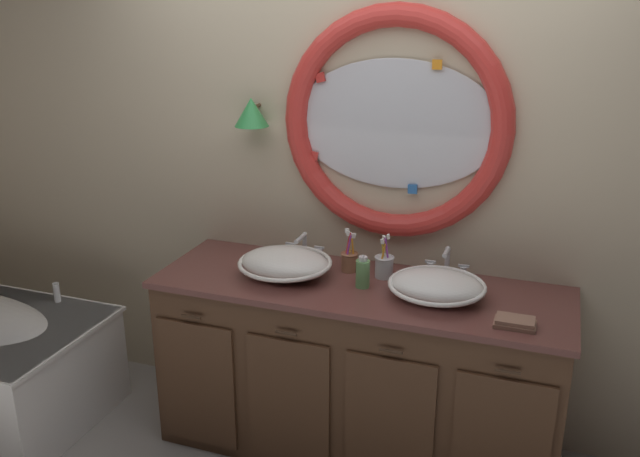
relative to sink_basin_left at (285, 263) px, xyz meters
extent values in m
cube|color=beige|center=(0.26, 0.38, 0.34)|extent=(6.40, 0.08, 2.60)
ellipsoid|color=silver|center=(0.43, 0.32, 0.63)|extent=(0.99, 0.02, 0.61)
torus|color=red|center=(0.43, 0.32, 0.63)|extent=(1.10, 0.11, 1.10)
cube|color=yellow|center=(0.93, 0.31, 0.66)|extent=(0.05, 0.01, 0.05)
cube|color=orange|center=(0.62, 0.31, 0.92)|extent=(0.04, 0.01, 0.04)
cube|color=red|center=(0.07, 0.31, 0.84)|extent=(0.05, 0.01, 0.05)
cube|color=red|center=(0.03, 0.31, 0.46)|extent=(0.05, 0.01, 0.05)
cube|color=#2866B7|center=(0.53, 0.31, 0.34)|extent=(0.05, 0.01, 0.05)
cylinder|color=#4C3823|center=(-0.27, 0.29, 0.69)|extent=(0.02, 0.09, 0.02)
cone|color=green|center=(-0.27, 0.24, 0.67)|extent=(0.17, 0.17, 0.14)
cube|color=brown|center=(0.36, 0.03, -0.53)|extent=(1.90, 0.62, 0.86)
cube|color=brown|center=(0.36, 0.03, -0.08)|extent=(1.94, 0.65, 0.03)
cube|color=brown|center=(0.36, 0.33, -0.16)|extent=(1.90, 0.02, 0.11)
cube|color=brown|center=(-0.35, -0.29, -0.57)|extent=(0.40, 0.02, 0.65)
cylinder|color=#422D1E|center=(-0.35, -0.30, -0.20)|extent=(0.10, 0.01, 0.01)
cube|color=brown|center=(0.13, -0.29, -0.57)|extent=(0.40, 0.02, 0.65)
cylinder|color=#422D1E|center=(0.13, -0.30, -0.20)|extent=(0.10, 0.01, 0.01)
cube|color=brown|center=(0.60, -0.29, -0.57)|extent=(0.40, 0.02, 0.65)
cylinder|color=#422D1E|center=(0.60, -0.30, -0.20)|extent=(0.10, 0.01, 0.01)
cube|color=brown|center=(1.08, -0.29, -0.57)|extent=(0.40, 0.02, 0.65)
cylinder|color=#422D1E|center=(1.08, -0.30, -0.20)|extent=(0.10, 0.01, 0.01)
cylinder|color=silver|center=(-1.37, -0.02, -0.36)|extent=(0.04, 0.04, 0.11)
ellipsoid|color=white|center=(0.00, 0.00, 0.00)|extent=(0.43, 0.32, 0.14)
torus|color=white|center=(0.00, 0.00, 0.00)|extent=(0.45, 0.45, 0.02)
cylinder|color=silver|center=(0.00, 0.00, 0.00)|extent=(0.03, 0.03, 0.01)
ellipsoid|color=white|center=(0.73, 0.00, -0.01)|extent=(0.41, 0.31, 0.12)
torus|color=white|center=(0.73, 0.00, 0.00)|extent=(0.43, 0.43, 0.02)
cylinder|color=silver|center=(0.73, 0.00, 0.00)|extent=(0.03, 0.03, 0.01)
cylinder|color=silver|center=(0.00, 0.26, -0.06)|extent=(0.05, 0.05, 0.02)
cylinder|color=silver|center=(0.00, 0.26, 0.00)|extent=(0.02, 0.02, 0.10)
sphere|color=silver|center=(0.00, 0.26, 0.06)|extent=(0.03, 0.03, 0.03)
cylinder|color=silver|center=(0.00, 0.20, 0.06)|extent=(0.02, 0.12, 0.02)
cylinder|color=silver|center=(-0.08, 0.26, -0.04)|extent=(0.04, 0.04, 0.06)
cylinder|color=silver|center=(0.08, 0.26, -0.04)|extent=(0.04, 0.04, 0.06)
cube|color=silver|center=(-0.08, 0.26, 0.00)|extent=(0.05, 0.01, 0.01)
cube|color=silver|center=(0.08, 0.26, 0.00)|extent=(0.05, 0.01, 0.01)
cylinder|color=silver|center=(0.73, 0.26, -0.06)|extent=(0.05, 0.05, 0.02)
cylinder|color=silver|center=(0.73, 0.26, 0.01)|extent=(0.02, 0.02, 0.12)
sphere|color=silver|center=(0.73, 0.26, 0.07)|extent=(0.03, 0.03, 0.03)
cylinder|color=silver|center=(0.73, 0.21, 0.07)|extent=(0.02, 0.10, 0.02)
cylinder|color=silver|center=(0.65, 0.26, -0.04)|extent=(0.04, 0.04, 0.06)
cylinder|color=silver|center=(0.81, 0.26, -0.04)|extent=(0.04, 0.04, 0.06)
cube|color=silver|center=(0.65, 0.26, 0.00)|extent=(0.05, 0.01, 0.01)
cube|color=silver|center=(0.81, 0.26, 0.00)|extent=(0.05, 0.01, 0.01)
cylinder|color=#996647|center=(0.27, 0.17, -0.02)|extent=(0.08, 0.08, 0.09)
torus|color=#996647|center=(0.27, 0.17, 0.02)|extent=(0.09, 0.09, 0.01)
cylinder|color=orange|center=(0.29, 0.17, 0.02)|extent=(0.02, 0.04, 0.16)
cube|color=white|center=(0.29, 0.17, 0.12)|extent=(0.03, 0.02, 0.03)
cylinder|color=yellow|center=(0.26, 0.19, 0.02)|extent=(0.02, 0.03, 0.16)
cube|color=white|center=(0.26, 0.19, 0.11)|extent=(0.02, 0.02, 0.02)
cylinder|color=#E0383D|center=(0.25, 0.17, 0.03)|extent=(0.03, 0.03, 0.18)
cube|color=white|center=(0.25, 0.17, 0.14)|extent=(0.02, 0.02, 0.03)
cylinder|color=purple|center=(0.27, 0.16, 0.03)|extent=(0.03, 0.02, 0.17)
cube|color=white|center=(0.27, 0.16, 0.13)|extent=(0.02, 0.02, 0.02)
cylinder|color=silver|center=(0.45, 0.15, -0.02)|extent=(0.09, 0.09, 0.10)
torus|color=silver|center=(0.45, 0.15, 0.03)|extent=(0.10, 0.10, 0.01)
cylinder|color=purple|center=(0.46, 0.16, 0.03)|extent=(0.03, 0.01, 0.18)
cube|color=white|center=(0.46, 0.16, 0.14)|extent=(0.02, 0.02, 0.02)
cylinder|color=yellow|center=(0.44, 0.17, 0.03)|extent=(0.02, 0.04, 0.17)
cube|color=white|center=(0.44, 0.17, 0.12)|extent=(0.02, 0.02, 0.03)
cylinder|color=orange|center=(0.44, 0.13, 0.03)|extent=(0.04, 0.01, 0.16)
cube|color=white|center=(0.44, 0.13, 0.12)|extent=(0.02, 0.02, 0.02)
cylinder|color=#6BAD66|center=(0.38, 0.01, 0.00)|extent=(0.07, 0.07, 0.13)
cylinder|color=silver|center=(0.38, 0.01, 0.07)|extent=(0.04, 0.04, 0.02)
cylinder|color=silver|center=(0.38, -0.01, 0.09)|extent=(0.01, 0.04, 0.01)
cube|color=#936B56|center=(1.08, -0.16, -0.06)|extent=(0.17, 0.11, 0.02)
cube|color=#936B56|center=(1.08, -0.16, -0.04)|extent=(0.15, 0.10, 0.02)
camera|label=1|loc=(1.16, -2.75, 1.21)|focal=37.91mm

